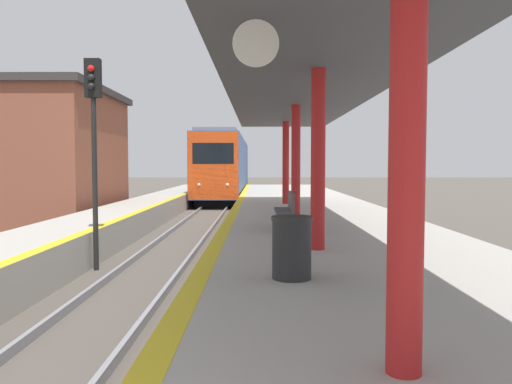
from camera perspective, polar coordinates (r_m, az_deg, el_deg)
name	(u,v)px	position (r m, az deg, el deg)	size (l,w,h in m)	color
train	(226,167)	(38.06, -3.46, 2.87)	(2.85, 21.36, 4.62)	black
signal_mid	(94,125)	(12.36, -18.06, 7.34)	(0.36, 0.31, 4.97)	black
station_canopy	(305,91)	(12.44, 5.59, 11.41)	(3.85, 22.62, 3.61)	red
trash_bin	(292,247)	(7.10, 4.11, -6.31)	(0.58, 0.58, 0.89)	#262628
bench	(286,209)	(12.62, 3.49, -2.00)	(0.44, 1.62, 0.92)	#4C4C51
station_building	(7,155)	(25.03, -26.60, 3.84)	(9.38, 7.93, 5.90)	brown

